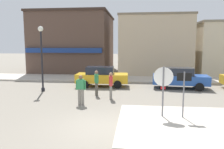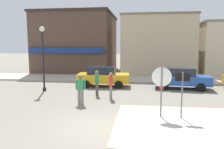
% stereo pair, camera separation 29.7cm
% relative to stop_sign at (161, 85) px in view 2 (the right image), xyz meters
% --- Properties ---
extents(ground_plane, '(160.00, 160.00, 0.00)m').
position_rel_stop_sign_xyz_m(ground_plane, '(-2.37, -1.19, -1.52)').
color(ground_plane, gray).
extents(sidewalk_corner, '(6.40, 4.80, 0.15)m').
position_rel_stop_sign_xyz_m(sidewalk_corner, '(1.36, -0.78, -1.44)').
color(sidewalk_corner, beige).
rests_on(sidewalk_corner, ground).
extents(kerb_far, '(80.00, 4.00, 0.15)m').
position_rel_stop_sign_xyz_m(kerb_far, '(-2.37, 11.12, -1.44)').
color(kerb_far, beige).
rests_on(kerb_far, ground).
extents(stop_sign, '(0.82, 0.07, 2.30)m').
position_rel_stop_sign_xyz_m(stop_sign, '(0.00, 0.00, 0.00)').
color(stop_sign, slate).
rests_on(stop_sign, ground).
extents(one_way_sign, '(0.60, 0.06, 2.10)m').
position_rel_stop_sign_xyz_m(one_way_sign, '(0.84, -0.04, -0.19)').
color(one_way_sign, slate).
rests_on(one_way_sign, ground).
extents(lamp_post, '(0.36, 0.36, 4.54)m').
position_rel_stop_sign_xyz_m(lamp_post, '(-7.62, 5.18, 1.44)').
color(lamp_post, black).
rests_on(lamp_post, ground).
extents(parked_car_nearest, '(4.07, 2.01, 1.56)m').
position_rel_stop_sign_xyz_m(parked_car_nearest, '(-3.80, 7.46, -0.71)').
color(parked_car_nearest, gold).
rests_on(parked_car_nearest, ground).
extents(parked_car_second, '(4.16, 2.20, 1.56)m').
position_rel_stop_sign_xyz_m(parked_car_second, '(2.13, 7.28, -0.71)').
color(parked_car_second, '#234C9E').
rests_on(parked_car_second, ground).
extents(pedestrian_crossing_near, '(0.33, 0.55, 1.61)m').
position_rel_stop_sign_xyz_m(pedestrian_crossing_near, '(-3.64, 4.26, -0.65)').
color(pedestrian_crossing_near, '#4C473D').
rests_on(pedestrian_crossing_near, ground).
extents(pedestrian_crossing_far, '(0.55, 0.22, 1.61)m').
position_rel_stop_sign_xyz_m(pedestrian_crossing_far, '(-4.09, 2.03, -0.65)').
color(pedestrian_crossing_far, gray).
rests_on(pedestrian_crossing_far, ground).
extents(pedestrian_kerb_side, '(0.26, 0.56, 1.61)m').
position_rel_stop_sign_xyz_m(pedestrian_kerb_side, '(-2.62, 3.40, -0.65)').
color(pedestrian_kerb_side, gray).
rests_on(pedestrian_kerb_side, ground).
extents(building_corner_shop, '(8.86, 9.65, 7.03)m').
position_rel_stop_sign_xyz_m(building_corner_shop, '(-8.70, 17.69, 2.00)').
color(building_corner_shop, brown).
rests_on(building_corner_shop, ground).
extents(building_storefront_left_near, '(7.68, 5.32, 6.40)m').
position_rel_stop_sign_xyz_m(building_storefront_left_near, '(0.82, 15.31, 1.69)').
color(building_storefront_left_near, tan).
rests_on(building_storefront_left_near, ground).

